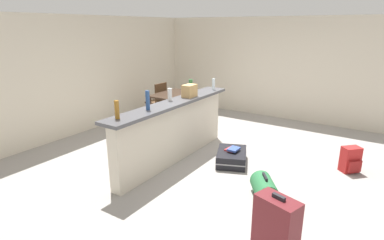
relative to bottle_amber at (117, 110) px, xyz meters
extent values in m
cube|color=gray|center=(1.83, -0.43, -1.21)|extent=(13.00, 13.00, 0.05)
cube|color=beige|center=(1.83, 2.62, 0.06)|extent=(6.60, 0.10, 2.50)
cube|color=beige|center=(4.88, -0.13, 0.06)|extent=(0.10, 6.00, 2.50)
cube|color=beige|center=(1.22, -0.05, -0.68)|extent=(2.80, 0.20, 1.01)
cube|color=#4C4C51|center=(1.22, -0.05, -0.15)|extent=(2.96, 0.40, 0.05)
cylinder|color=#9E661E|center=(0.00, 0.00, 0.00)|extent=(0.06, 0.06, 0.25)
cylinder|color=#284C89|center=(0.59, -0.04, 0.02)|extent=(0.06, 0.06, 0.29)
cylinder|color=silver|center=(1.25, 0.05, -0.02)|extent=(0.07, 0.07, 0.21)
cylinder|color=#2D6B38|center=(1.89, 0.05, 0.01)|extent=(0.07, 0.07, 0.27)
cylinder|color=silver|center=(2.45, -0.12, -0.01)|extent=(0.06, 0.06, 0.23)
cube|color=tan|center=(1.67, -0.07, -0.02)|extent=(0.26, 0.18, 0.22)
cube|color=#332319|center=(2.95, 1.21, -0.47)|extent=(1.10, 0.80, 0.04)
cylinder|color=#332319|center=(2.46, 0.87, -0.84)|extent=(0.06, 0.06, 0.70)
cylinder|color=#332319|center=(3.44, 0.87, -0.84)|extent=(0.06, 0.06, 0.70)
cylinder|color=#332319|center=(2.46, 1.55, -0.84)|extent=(0.06, 0.06, 0.70)
cylinder|color=#332319|center=(3.44, 1.55, -0.84)|extent=(0.06, 0.06, 0.70)
cube|color=#4C331E|center=(2.89, 0.59, -0.76)|extent=(0.44, 0.44, 0.04)
cube|color=#4C331E|center=(2.91, 0.76, -0.50)|extent=(0.40, 0.08, 0.48)
cylinder|color=#4C331E|center=(2.72, 0.44, -0.98)|extent=(0.04, 0.04, 0.41)
cylinder|color=#4C331E|center=(3.04, 0.41, -0.98)|extent=(0.04, 0.04, 0.41)
cylinder|color=#4C331E|center=(2.75, 0.76, -0.98)|extent=(0.04, 0.04, 0.41)
cylinder|color=#4C331E|center=(3.07, 0.73, -0.98)|extent=(0.04, 0.04, 0.41)
cube|color=#4C331E|center=(3.04, 1.86, -0.76)|extent=(0.43, 0.43, 0.04)
cube|color=#4C331E|center=(3.03, 1.68, -0.50)|extent=(0.40, 0.06, 0.48)
cylinder|color=#4C331E|center=(3.21, 2.01, -0.98)|extent=(0.04, 0.04, 0.41)
cylinder|color=#4C331E|center=(2.89, 2.03, -0.98)|extent=(0.04, 0.04, 0.41)
cylinder|color=#4C331E|center=(3.19, 1.69, -0.98)|extent=(0.04, 0.04, 0.41)
cylinder|color=#4C331E|center=(2.87, 1.71, -0.98)|extent=(0.04, 0.04, 0.41)
cube|color=black|center=(1.66, -0.94, -1.08)|extent=(0.81, 0.70, 0.22)
cube|color=gray|center=(1.66, -0.94, -1.08)|extent=(0.83, 0.72, 0.02)
cube|color=#2D2D33|center=(2.04, -0.78, -1.08)|extent=(0.20, 0.22, 0.02)
cube|color=red|center=(2.42, -2.69, -0.98)|extent=(0.33, 0.32, 0.42)
cube|color=maroon|center=(2.35, -2.77, -1.05)|extent=(0.20, 0.20, 0.19)
cube|color=black|center=(2.44, -2.57, -1.00)|extent=(0.04, 0.04, 0.36)
cube|color=black|center=(2.54, -2.66, -1.00)|extent=(0.04, 0.04, 0.36)
cylinder|color=#286B3D|center=(0.88, -1.82, -1.04)|extent=(0.57, 0.52, 0.30)
cube|color=black|center=(0.88, -1.82, -0.87)|extent=(0.18, 0.14, 0.04)
cube|color=maroon|center=(-0.09, -2.30, -0.86)|extent=(0.36, 0.49, 0.60)
cylinder|color=black|center=(-0.03, -2.11, -1.16)|extent=(0.05, 0.07, 0.06)
cube|color=#232328|center=(-0.09, -2.30, -0.54)|extent=(0.08, 0.15, 0.04)
cube|color=#AD2D2D|center=(1.70, -0.92, -0.95)|extent=(0.24, 0.19, 0.03)
cube|color=#334C99|center=(1.66, -0.97, -0.93)|extent=(0.22, 0.16, 0.03)
camera|label=1|loc=(-2.82, -3.05, 1.08)|focal=28.93mm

